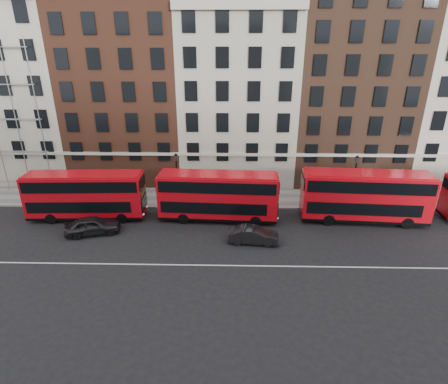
{
  "coord_description": "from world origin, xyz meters",
  "views": [
    {
      "loc": [
        -0.6,
        -23.78,
        14.87
      ],
      "look_at": [
        -1.26,
        5.0,
        3.0
      ],
      "focal_mm": 28.0,
      "sensor_mm": 36.0,
      "label": 1
    }
  ],
  "objects_px": {
    "bus_b": "(218,195)",
    "car_front": "(253,235)",
    "bus_c": "(364,196)",
    "bus_a": "(85,195)",
    "car_rear": "(93,225)"
  },
  "relations": [
    {
      "from": "bus_b",
      "to": "bus_c",
      "type": "distance_m",
      "value": 13.3
    },
    {
      "from": "car_rear",
      "to": "car_front",
      "type": "distance_m",
      "value": 13.8
    },
    {
      "from": "bus_b",
      "to": "bus_c",
      "type": "height_order",
      "value": "bus_c"
    },
    {
      "from": "bus_a",
      "to": "car_rear",
      "type": "height_order",
      "value": "bus_a"
    },
    {
      "from": "bus_b",
      "to": "car_front",
      "type": "distance_m",
      "value": 5.49
    },
    {
      "from": "bus_b",
      "to": "car_front",
      "type": "bearing_deg",
      "value": -50.37
    },
    {
      "from": "bus_c",
      "to": "car_front",
      "type": "height_order",
      "value": "bus_c"
    },
    {
      "from": "bus_a",
      "to": "bus_b",
      "type": "xyz_separation_m",
      "value": [
        12.22,
        0.0,
        0.05
      ]
    },
    {
      "from": "car_front",
      "to": "car_rear",
      "type": "bearing_deg",
      "value": 89.8
    },
    {
      "from": "car_rear",
      "to": "car_front",
      "type": "bearing_deg",
      "value": -110.51
    },
    {
      "from": "bus_a",
      "to": "car_front",
      "type": "distance_m",
      "value": 15.96
    },
    {
      "from": "car_front",
      "to": "bus_c",
      "type": "bearing_deg",
      "value": -62.93
    },
    {
      "from": "car_front",
      "to": "bus_b",
      "type": "bearing_deg",
      "value": 41.29
    },
    {
      "from": "bus_a",
      "to": "car_rear",
      "type": "bearing_deg",
      "value": -64.54
    },
    {
      "from": "bus_b",
      "to": "car_rear",
      "type": "relative_size",
      "value": 2.39
    }
  ]
}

